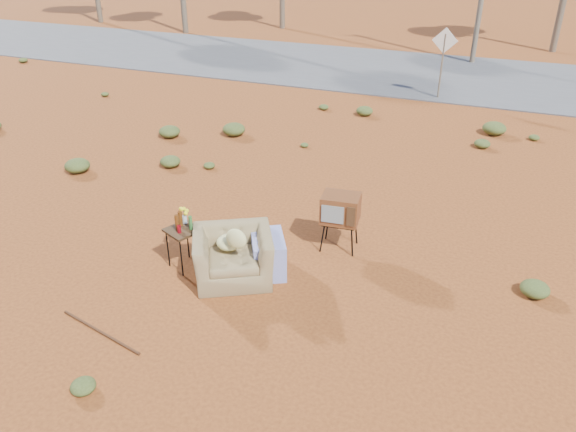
% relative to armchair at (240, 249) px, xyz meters
% --- Properties ---
extents(ground, '(140.00, 140.00, 0.00)m').
position_rel_armchair_xyz_m(ground, '(-0.09, -0.61, -0.50)').
color(ground, brown).
rests_on(ground, ground).
extents(highway, '(140.00, 7.00, 0.04)m').
position_rel_armchair_xyz_m(highway, '(-0.09, 14.39, -0.48)').
color(highway, '#565659').
rests_on(highway, ground).
extents(armchair, '(1.58, 1.49, 1.07)m').
position_rel_armchair_xyz_m(armchair, '(0.00, 0.00, 0.00)').
color(armchair, olive).
rests_on(armchair, ground).
extents(tv_unit, '(0.68, 0.57, 1.01)m').
position_rel_armchair_xyz_m(tv_unit, '(1.21, 1.43, 0.26)').
color(tv_unit, black).
rests_on(tv_unit, ground).
extents(side_table, '(0.65, 0.65, 0.99)m').
position_rel_armchair_xyz_m(side_table, '(-0.98, -0.04, 0.23)').
color(side_table, '#3A2815').
rests_on(side_table, ground).
extents(rusty_bar, '(1.55, 0.39, 0.04)m').
position_rel_armchair_xyz_m(rusty_bar, '(-1.19, -2.01, -0.48)').
color(rusty_bar, '#4A2813').
rests_on(rusty_bar, ground).
extents(road_sign, '(0.78, 0.06, 2.19)m').
position_rel_armchair_xyz_m(road_sign, '(1.41, 11.39, 1.00)').
color(road_sign, brown).
rests_on(road_sign, ground).
extents(scrub_patch, '(17.49, 8.07, 0.33)m').
position_rel_armchair_xyz_m(scrub_patch, '(-0.91, 3.80, -0.36)').
color(scrub_patch, '#495826').
rests_on(scrub_patch, ground).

